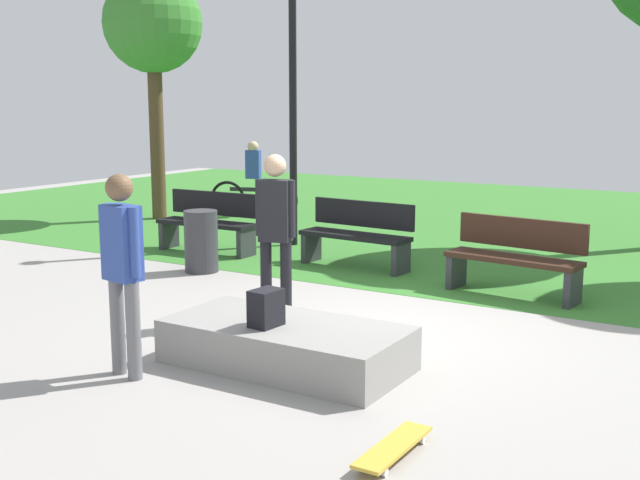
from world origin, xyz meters
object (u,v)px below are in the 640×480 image
skater_performing_trick (122,260)px  lamp_post (293,67)px  backpack_on_ledge (266,308)px  park_bench_far_right (209,221)px  tree_tall_oak (153,27)px  trash_bin (201,241)px  skater_watching (275,224)px  skateboard_by_ledge (393,447)px  park_bench_by_oak (515,255)px  concrete_ledge (286,345)px  park_bench_near_path (357,233)px  cyclist_on_bicycle (254,184)px

skater_performing_trick → lamp_post: 6.48m
backpack_on_ledge → park_bench_far_right: (-3.82, 3.94, -0.06)m
tree_tall_oak → trash_bin: (3.83, -3.36, -3.22)m
skater_watching → skateboard_by_ledge: (2.47, -2.28, -0.96)m
backpack_on_ledge → skateboard_by_ledge: backpack_on_ledge is taller
park_bench_by_oak → trash_bin: size_ratio=1.98×
park_bench_far_right → trash_bin: park_bench_far_right is taller
skateboard_by_ledge → skater_performing_trick: bearing=175.1°
concrete_ledge → skateboard_by_ledge: concrete_ledge is taller
park_bench_near_path → trash_bin: bearing=-140.8°
skater_watching → cyclist_on_bicycle: 7.67m
skater_performing_trick → park_bench_far_right: skater_performing_trick is taller
lamp_post → cyclist_on_bicycle: bearing=136.8°
skater_watching → trash_bin: skater_watching is taller
skateboard_by_ledge → cyclist_on_bicycle: 10.99m
backpack_on_ledge → park_bench_near_path: bearing=-156.9°
concrete_ledge → park_bench_far_right: (-3.91, 3.79, 0.29)m
skater_watching → park_bench_by_oak: 3.03m
backpack_on_ledge → skateboard_by_ledge: 2.00m
backpack_on_ledge → park_bench_near_path: 4.34m
skater_performing_trick → skateboard_by_ledge: 2.76m
skateboard_by_ledge → park_bench_by_oak: bearing=98.1°
backpack_on_ledge → park_bench_far_right: size_ratio=0.20×
skater_performing_trick → trash_bin: 4.15m
tree_tall_oak → backpack_on_ledge: bearing=-41.9°
park_bench_far_right → trash_bin: size_ratio=1.93×
park_bench_by_oak → park_bench_far_right: bearing=176.8°
tree_tall_oak → park_bench_far_right: bearing=-36.0°
skater_performing_trick → park_bench_near_path: bearing=95.2°
skater_performing_trick → cyclist_on_bicycle: bearing=119.3°
skater_performing_trick → lamp_post: (-2.13, 5.85, 1.79)m
park_bench_near_path → park_bench_by_oak: bearing=-10.8°
park_bench_near_path → concrete_ledge: bearing=-70.0°
skater_performing_trick → cyclist_on_bicycle: (-4.55, 8.12, -0.37)m
park_bench_by_oak → cyclist_on_bicycle: 7.46m
skateboard_by_ledge → lamp_post: (-4.71, 6.07, 2.73)m
skateboard_by_ledge → park_bench_near_path: (-3.03, 5.10, 0.42)m
backpack_on_ledge → park_bench_near_path: park_bench_near_path is taller
skateboard_by_ledge → park_bench_near_path: 5.95m
skater_performing_trick → park_bench_by_oak: skater_performing_trick is taller
skater_watching → park_bench_near_path: 2.93m
backpack_on_ledge → park_bench_by_oak: bearing=169.5°
park_bench_near_path → backpack_on_ledge: bearing=-71.9°
park_bench_near_path → park_bench_far_right: same height
skater_watching → park_bench_far_right: (-3.03, 2.64, -0.55)m
skater_performing_trick → backpack_on_ledge: bearing=39.8°
backpack_on_ledge → lamp_post: lamp_post is taller
backpack_on_ledge → skateboard_by_ledge: bearing=65.0°
lamp_post → park_bench_by_oak: bearing=-19.4°
park_bench_far_right → lamp_post: 2.70m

